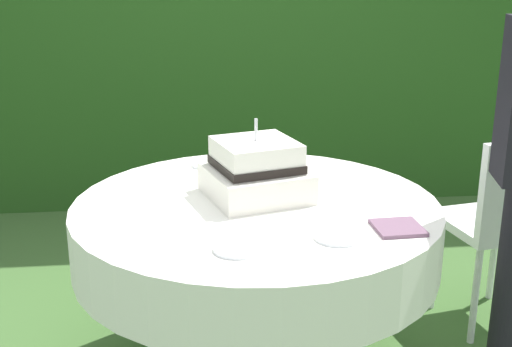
% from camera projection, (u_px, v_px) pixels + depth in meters
% --- Properties ---
extents(foliage_hedge, '(5.40, 0.58, 2.64)m').
position_uv_depth(foliage_hedge, '(218.00, 0.00, 4.38)').
color(foliage_hedge, '#234C19').
rests_on(foliage_hedge, ground_plane).
extents(cake_table, '(1.32, 1.32, 0.74)m').
position_uv_depth(cake_table, '(256.00, 232.00, 2.45)').
color(cake_table, '#4C4C51').
rests_on(cake_table, ground_plane).
extents(wedding_cake, '(0.42, 0.43, 0.29)m').
position_uv_depth(wedding_cake, '(257.00, 170.00, 2.45)').
color(wedding_cake, white).
rests_on(wedding_cake, cake_table).
extents(serving_plate_near, '(0.15, 0.15, 0.01)m').
position_uv_depth(serving_plate_near, '(338.00, 237.00, 2.10)').
color(serving_plate_near, white).
rests_on(serving_plate_near, cake_table).
extents(serving_plate_far, '(0.14, 0.14, 0.01)m').
position_uv_depth(serving_plate_far, '(237.00, 249.00, 2.02)').
color(serving_plate_far, white).
rests_on(serving_plate_far, cake_table).
extents(serving_plate_left, '(0.10, 0.10, 0.01)m').
position_uv_depth(serving_plate_left, '(204.00, 165.00, 2.84)').
color(serving_plate_left, white).
rests_on(serving_plate_left, cake_table).
extents(napkin_stack, '(0.16, 0.16, 0.01)m').
position_uv_depth(napkin_stack, '(398.00, 228.00, 2.17)').
color(napkin_stack, '#6B4C60').
rests_on(napkin_stack, cake_table).
extents(garden_chair, '(0.47, 0.47, 0.89)m').
position_uv_depth(garden_chair, '(504.00, 215.00, 2.85)').
color(garden_chair, white).
rests_on(garden_chair, ground_plane).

